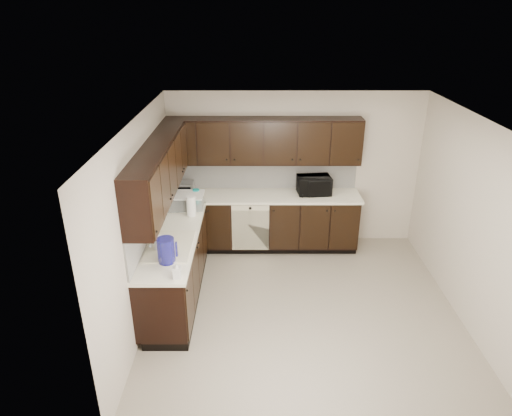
{
  "coord_description": "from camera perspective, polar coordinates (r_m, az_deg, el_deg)",
  "views": [
    {
      "loc": [
        -0.62,
        -4.95,
        3.68
      ],
      "look_at": [
        -0.61,
        0.6,
        1.2
      ],
      "focal_mm": 32.0,
      "sensor_mm": 36.0,
      "label": 1
    }
  ],
  "objects": [
    {
      "name": "toaster_oven",
      "position": [
        7.25,
        -9.04,
        2.44
      ],
      "size": [
        0.32,
        0.24,
        0.2
      ],
      "primitive_type": "cube",
      "rotation": [
        0.0,
        0.0,
        0.01
      ],
      "color": "silver",
      "rests_on": "countertop"
    },
    {
      "name": "wall_right",
      "position": [
        6.11,
        25.36,
        -1.84
      ],
      "size": [
        0.02,
        4.0,
        2.5
      ],
      "primitive_type": "cube",
      "color": "beige",
      "rests_on": "floor"
    },
    {
      "name": "microwave",
      "position": [
        7.23,
        7.25,
        2.85
      ],
      "size": [
        0.55,
        0.4,
        0.28
      ],
      "primitive_type": "imported",
      "rotation": [
        0.0,
        0.0,
        0.1
      ],
      "color": "black",
      "rests_on": "countertop"
    },
    {
      "name": "soap_bottle_a",
      "position": [
        5.08,
        -9.9,
        -7.65
      ],
      "size": [
        0.1,
        0.1,
        0.2
      ],
      "primitive_type": "imported",
      "rotation": [
        0.0,
        0.0,
        0.11
      ],
      "color": "gray",
      "rests_on": "countertop"
    },
    {
      "name": "storage_bin",
      "position": [
        6.78,
        -8.77,
        0.88
      ],
      "size": [
        0.54,
        0.41,
        0.2
      ],
      "primitive_type": "cube",
      "rotation": [
        0.0,
        0.0,
        0.07
      ],
      "color": "silver",
      "rests_on": "countertop"
    },
    {
      "name": "wall_front",
      "position": [
        3.87,
        9.48,
        -15.17
      ],
      "size": [
        4.0,
        0.02,
        2.5
      ],
      "primitive_type": "cube",
      "color": "beige",
      "rests_on": "floor"
    },
    {
      "name": "sink",
      "position": [
        5.78,
        -10.7,
        -5.36
      ],
      "size": [
        0.54,
        0.82,
        0.42
      ],
      "color": "beige",
      "rests_on": "countertop"
    },
    {
      "name": "wall_left",
      "position": [
        5.69,
        -14.12,
        -1.99
      ],
      "size": [
        0.02,
        4.0,
        2.5
      ],
      "primitive_type": "cube",
      "color": "beige",
      "rests_on": "floor"
    },
    {
      "name": "paper_towel_roll",
      "position": [
        6.48,
        -8.11,
        0.25
      ],
      "size": [
        0.16,
        0.16,
        0.29
      ],
      "primitive_type": "cylinder",
      "rotation": [
        0.0,
        0.0,
        -0.28
      ],
      "color": "white",
      "rests_on": "countertop"
    },
    {
      "name": "floor",
      "position": [
        6.2,
        5.82,
        -12.46
      ],
      "size": [
        4.0,
        4.0,
        0.0
      ],
      "primitive_type": "plane",
      "color": "gray",
      "rests_on": "ground"
    },
    {
      "name": "teal_tumbler",
      "position": [
        6.88,
        -7.48,
        1.44
      ],
      "size": [
        0.13,
        0.13,
        0.22
      ],
      "primitive_type": "cylinder",
      "rotation": [
        0.0,
        0.0,
        0.33
      ],
      "color": "#0E9A9C",
      "rests_on": "countertop"
    },
    {
      "name": "backsplash",
      "position": [
        6.78,
        -5.13,
        2.35
      ],
      "size": [
        3.0,
        2.8,
        0.48
      ],
      "color": "silver",
      "rests_on": "countertop"
    },
    {
      "name": "lower_cabinets",
      "position": [
        6.9,
        -3.28,
        -4.22
      ],
      "size": [
        3.0,
        2.8,
        0.9
      ],
      "color": "black",
      "rests_on": "floor"
    },
    {
      "name": "dishwasher",
      "position": [
        7.09,
        -0.71,
        -2.13
      ],
      "size": [
        0.58,
        0.04,
        0.78
      ],
      "color": "beige",
      "rests_on": "lower_cabinets"
    },
    {
      "name": "countertop",
      "position": [
        6.67,
        -3.4,
        -0.4
      ],
      "size": [
        3.03,
        2.83,
        0.04
      ],
      "color": "white",
      "rests_on": "lower_cabinets"
    },
    {
      "name": "soap_bottle_b",
      "position": [
        5.65,
        -12.15,
        -4.01
      ],
      "size": [
        0.11,
        0.11,
        0.26
      ],
      "primitive_type": "imported",
      "rotation": [
        0.0,
        0.0,
        0.13
      ],
      "color": "gray",
      "rests_on": "countertop"
    },
    {
      "name": "blue_pitcher",
      "position": [
        5.37,
        -11.17,
        -5.22
      ],
      "size": [
        0.26,
        0.26,
        0.3
      ],
      "primitive_type": "cylinder",
      "rotation": [
        0.0,
        0.0,
        0.32
      ],
      "color": "#0F0E81",
      "rests_on": "countertop"
    },
    {
      "name": "wall_back",
      "position": [
        7.39,
        4.77,
        4.82
      ],
      "size": [
        4.0,
        0.02,
        2.5
      ],
      "primitive_type": "cube",
      "color": "beige",
      "rests_on": "floor"
    },
    {
      "name": "ceiling",
      "position": [
        5.13,
        7.0,
        10.61
      ],
      "size": [
        4.0,
        4.0,
        0.0
      ],
      "primitive_type": "plane",
      "rotation": [
        3.14,
        0.0,
        0.0
      ],
      "color": "white",
      "rests_on": "wall_back"
    },
    {
      "name": "upper_cabinets",
      "position": [
        6.46,
        -4.38,
        6.83
      ],
      "size": [
        3.0,
        2.8,
        0.7
      ],
      "color": "black",
      "rests_on": "wall_back"
    }
  ]
}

